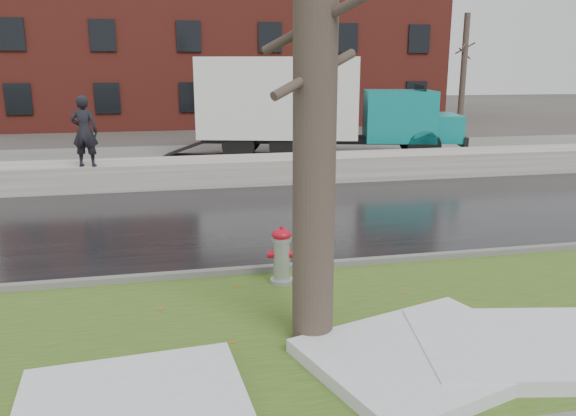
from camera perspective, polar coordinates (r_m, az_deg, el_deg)
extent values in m
plane|color=#47423D|center=(8.49, -0.59, -8.99)|extent=(120.00, 120.00, 0.00)
cube|color=#2E4F1A|center=(7.38, 1.39, -12.54)|extent=(60.00, 4.50, 0.04)
cube|color=black|center=(12.70, -4.64, -1.13)|extent=(60.00, 7.00, 0.03)
cube|color=slate|center=(20.99, -7.71, 4.80)|extent=(60.00, 9.00, 0.03)
cube|color=slate|center=(9.38, -1.82, -6.26)|extent=(60.00, 0.15, 0.14)
cube|color=beige|center=(16.70, -6.57, 3.74)|extent=(60.00, 1.60, 0.75)
cube|color=maroon|center=(37.87, -6.97, 16.42)|extent=(26.00, 12.00, 10.00)
cylinder|color=brown|center=(33.96, -20.14, 13.04)|extent=(0.36, 0.36, 6.50)
cylinder|color=brown|center=(33.97, -20.28, 14.63)|extent=(0.84, 1.62, 0.73)
cylinder|color=brown|center=(34.01, -20.41, 16.14)|extent=(1.08, 1.26, 0.66)
cylinder|color=brown|center=(33.96, -20.19, 13.62)|extent=(1.40, 0.61, 0.63)
cylinder|color=brown|center=(36.21, 17.40, 13.25)|extent=(0.36, 0.36, 6.50)
cylinder|color=brown|center=(36.22, 17.51, 14.75)|extent=(0.84, 1.62, 0.73)
cylinder|color=brown|center=(36.25, 17.62, 16.17)|extent=(1.08, 1.26, 0.66)
cylinder|color=brown|center=(36.21, 17.44, 13.80)|extent=(1.40, 0.61, 0.63)
cylinder|color=#9B9EA3|center=(8.77, -0.65, -5.19)|extent=(0.30, 0.30, 0.79)
ellipsoid|color=#B00E1E|center=(8.65, -0.66, -2.72)|extent=(0.36, 0.36, 0.18)
cylinder|color=#B00E1E|center=(8.62, -0.66, -2.07)|extent=(0.07, 0.07, 0.06)
cylinder|color=#B00E1E|center=(8.74, -1.73, -4.71)|extent=(0.13, 0.14, 0.12)
cylinder|color=#B00E1E|center=(8.75, 0.42, -4.70)|extent=(0.13, 0.14, 0.12)
cylinder|color=#9B9EA3|center=(8.90, -0.66, -4.37)|extent=(0.18, 0.14, 0.16)
cylinder|color=brown|center=(6.40, 2.78, 12.68)|extent=(0.59, 0.59, 6.26)
cylinder|color=brown|center=(6.41, 2.85, 18.28)|extent=(1.02, 1.30, 0.65)
cylinder|color=brown|center=(6.40, 2.79, 13.48)|extent=(1.16, 0.78, 0.56)
cube|color=black|center=(21.54, 2.84, 6.98)|extent=(8.61, 3.33, 0.24)
cube|color=silver|center=(21.46, -0.93, 11.17)|extent=(6.33, 4.15, 2.91)
cube|color=#0E7E7F|center=(21.64, 11.14, 9.22)|extent=(3.08, 3.16, 1.83)
cube|color=#0E7E7F|center=(21.94, 15.18, 7.93)|extent=(1.88, 2.63, 0.97)
cube|color=black|center=(21.71, 13.24, 10.84)|extent=(0.66, 2.10, 0.97)
cube|color=black|center=(22.18, -10.18, 6.07)|extent=(2.12, 1.74, 0.73)
cylinder|color=black|center=(20.76, 13.65, 6.05)|extent=(1.23, 0.63, 1.19)
cylinder|color=black|center=(22.97, 12.67, 6.83)|extent=(1.23, 0.63, 1.19)
cylinder|color=black|center=(20.46, -0.24, 6.33)|extent=(1.23, 0.63, 1.19)
cylinder|color=black|center=(22.71, 0.12, 7.09)|extent=(1.23, 0.63, 1.19)
cylinder|color=black|center=(20.64, -5.06, 6.34)|extent=(1.23, 0.63, 1.19)
cylinder|color=black|center=(22.87, -4.24, 7.10)|extent=(1.23, 0.63, 1.19)
imported|color=black|center=(16.00, -19.97, 7.34)|extent=(0.77, 0.59, 1.90)
cube|color=silver|center=(6.84, 14.00, -14.31)|extent=(3.08, 2.68, 0.16)
cube|color=silver|center=(6.10, -15.51, -18.28)|extent=(2.32, 1.77, 0.14)
cube|color=silver|center=(7.41, 23.96, -12.76)|extent=(3.09, 2.29, 0.18)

